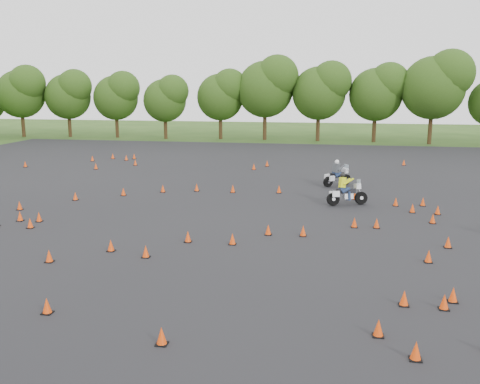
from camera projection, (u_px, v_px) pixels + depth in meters
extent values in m
plane|color=#2D5119|center=(224.00, 237.00, 23.05)|extent=(140.00, 140.00, 0.00)
plane|color=black|center=(246.00, 206.00, 28.84)|extent=(62.00, 62.00, 0.00)
cone|color=#EF430A|center=(429.00, 257.00, 19.78)|extent=(0.26, 0.26, 0.45)
cone|color=#EF430A|center=(378.00, 328.00, 13.99)|extent=(0.26, 0.26, 0.45)
cone|color=#EF430A|center=(188.00, 237.00, 22.32)|extent=(0.26, 0.26, 0.45)
cone|color=#EF430A|center=(135.00, 163.00, 43.23)|extent=(0.26, 0.26, 0.45)
cone|color=#EF430A|center=(268.00, 230.00, 23.38)|extent=(0.26, 0.26, 0.45)
cone|color=#EF430A|center=(453.00, 295.00, 16.18)|extent=(0.26, 0.26, 0.45)
cone|color=#EF430A|center=(163.00, 189.00, 32.54)|extent=(0.26, 0.26, 0.45)
cone|color=#EF430A|center=(113.00, 156.00, 47.04)|extent=(0.26, 0.26, 0.45)
cone|color=#EF430A|center=(354.00, 223.00, 24.60)|extent=(0.26, 0.26, 0.45)
cone|color=#EF430A|center=(448.00, 242.00, 21.54)|extent=(0.26, 0.26, 0.45)
cone|color=#EF430A|center=(404.00, 162.00, 43.28)|extent=(0.26, 0.26, 0.45)
cone|color=#EF430A|center=(96.00, 166.00, 41.29)|extent=(0.26, 0.26, 0.45)
cone|color=#EF430A|center=(49.00, 256.00, 19.82)|extent=(0.26, 0.26, 0.45)
cone|color=#EF430A|center=(438.00, 210.00, 27.02)|extent=(0.26, 0.26, 0.45)
cone|color=#EF430A|center=(39.00, 217.00, 25.62)|extent=(0.26, 0.26, 0.45)
cone|color=#EF430A|center=(126.00, 158.00, 46.01)|extent=(0.26, 0.26, 0.45)
cone|color=#EF430A|center=(396.00, 202.00, 28.91)|extent=(0.26, 0.26, 0.45)
cone|color=#EF430A|center=(111.00, 246.00, 21.11)|extent=(0.26, 0.26, 0.45)
cone|color=#EF430A|center=(404.00, 298.00, 15.93)|extent=(0.26, 0.26, 0.45)
cone|color=#EF430A|center=(123.00, 192.00, 31.59)|extent=(0.26, 0.26, 0.45)
cone|color=#EF430A|center=(254.00, 167.00, 41.10)|extent=(0.26, 0.26, 0.45)
cone|color=#EF430A|center=(20.00, 206.00, 28.02)|extent=(0.26, 0.26, 0.45)
cone|color=#EF430A|center=(423.00, 202.00, 28.92)|extent=(0.26, 0.26, 0.45)
cone|color=#EF430A|center=(267.00, 164.00, 42.72)|extent=(0.26, 0.26, 0.45)
cone|color=#EF430A|center=(444.00, 302.00, 15.66)|extent=(0.26, 0.26, 0.45)
cone|color=#EF430A|center=(232.00, 239.00, 21.98)|extent=(0.26, 0.26, 0.45)
cone|color=#EF430A|center=(416.00, 351.00, 12.80)|extent=(0.26, 0.26, 0.45)
cone|color=#EF430A|center=(75.00, 196.00, 30.34)|extent=(0.26, 0.26, 0.45)
cone|color=#EF430A|center=(47.00, 306.00, 15.39)|extent=(0.26, 0.26, 0.45)
cone|color=#EF430A|center=(30.00, 223.00, 24.49)|extent=(0.26, 0.26, 0.45)
cone|color=#EF430A|center=(134.00, 156.00, 46.90)|extent=(0.26, 0.26, 0.45)
cone|color=#EF430A|center=(377.00, 223.00, 24.48)|extent=(0.26, 0.26, 0.45)
cone|color=#EF430A|center=(433.00, 219.00, 25.31)|extent=(0.26, 0.26, 0.45)
cone|color=#EF430A|center=(197.00, 188.00, 32.88)|extent=(0.26, 0.26, 0.45)
cone|color=#EF430A|center=(303.00, 231.00, 23.20)|extent=(0.26, 0.26, 0.45)
cone|color=#EF430A|center=(233.00, 189.00, 32.48)|extent=(0.26, 0.26, 0.45)
cone|color=#EF430A|center=(279.00, 189.00, 32.33)|extent=(0.26, 0.26, 0.45)
cone|color=#EF430A|center=(146.00, 252.00, 20.35)|extent=(0.26, 0.26, 0.45)
cone|color=#EF430A|center=(162.00, 336.00, 13.55)|extent=(0.26, 0.26, 0.45)
cone|color=#EF430A|center=(20.00, 216.00, 25.75)|extent=(0.26, 0.26, 0.45)
cone|color=#EF430A|center=(25.00, 164.00, 42.30)|extent=(0.26, 0.26, 0.45)
cone|color=#EF430A|center=(412.00, 208.00, 27.41)|extent=(0.26, 0.26, 0.45)
cone|color=#EF430A|center=(355.00, 196.00, 30.49)|extent=(0.26, 0.26, 0.45)
cone|color=#EF430A|center=(92.00, 158.00, 45.58)|extent=(0.26, 0.26, 0.45)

